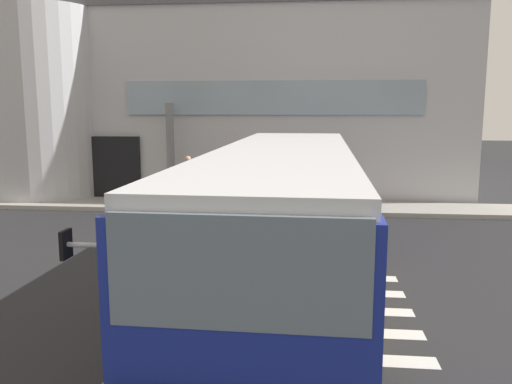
# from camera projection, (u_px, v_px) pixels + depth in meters

# --- Properties ---
(ground_plane) EXTENTS (80.00, 90.00, 0.02)m
(ground_plane) POSITION_uv_depth(u_px,v_px,m) (215.00, 244.00, 13.54)
(ground_plane) COLOR #232326
(ground_plane) RESTS_ON ground
(bay_paint_stripes) EXTENTS (4.40, 3.96, 0.01)m
(bay_paint_stripes) POSITION_uv_depth(u_px,v_px,m) (285.00, 308.00, 9.21)
(bay_paint_stripes) COLOR silver
(bay_paint_stripes) RESTS_ON ground
(terminal_building) EXTENTS (18.37, 13.80, 7.36)m
(terminal_building) POSITION_uv_depth(u_px,v_px,m) (245.00, 103.00, 24.34)
(terminal_building) COLOR #B7B7BC
(terminal_building) RESTS_ON ground
(boarding_curb) EXTENTS (20.57, 2.00, 0.15)m
(boarding_curb) POSITION_uv_depth(u_px,v_px,m) (240.00, 206.00, 18.24)
(boarding_curb) COLOR #9E9B93
(boarding_curb) RESTS_ON ground
(entry_support_column) EXTENTS (0.28, 0.28, 3.47)m
(entry_support_column) POSITION_uv_depth(u_px,v_px,m) (171.00, 152.00, 18.81)
(entry_support_column) COLOR slate
(entry_support_column) RESTS_ON boarding_curb
(bus_main_foreground) EXTENTS (3.26, 11.82, 2.70)m
(bus_main_foreground) POSITION_uv_depth(u_px,v_px,m) (284.00, 217.00, 10.35)
(bus_main_foreground) COLOR navy
(bus_main_foreground) RESTS_ON ground
(passenger_near_column) EXTENTS (0.41, 0.48, 1.68)m
(passenger_near_column) POSITION_uv_depth(u_px,v_px,m) (188.00, 178.00, 18.10)
(passenger_near_column) COLOR #2D2D33
(passenger_near_column) RESTS_ON boarding_curb
(passenger_by_doorway) EXTENTS (0.50, 0.40, 1.68)m
(passenger_by_doorway) POSITION_uv_depth(u_px,v_px,m) (224.00, 177.00, 18.14)
(passenger_by_doorway) COLOR #2D2D33
(passenger_by_doorway) RESTS_ON boarding_curb
(passenger_at_curb_edge) EXTENTS (0.59, 0.39, 1.68)m
(passenger_at_curb_edge) POSITION_uv_depth(u_px,v_px,m) (241.00, 179.00, 17.54)
(passenger_at_curb_edge) COLOR #2D2D33
(passenger_at_curb_edge) RESTS_ON boarding_curb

